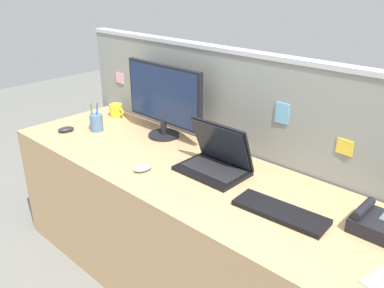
# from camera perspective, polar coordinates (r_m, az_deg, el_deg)

# --- Properties ---
(ground_plane) EXTENTS (10.00, 10.00, 0.00)m
(ground_plane) POSITION_cam_1_polar(r_m,az_deg,el_deg) (2.48, -0.84, -19.13)
(ground_plane) COLOR slate
(desk) EXTENTS (2.29, 0.70, 0.75)m
(desk) POSITION_cam_1_polar(r_m,az_deg,el_deg) (2.24, -0.89, -12.06)
(desk) COLOR tan
(desk) RESTS_ON ground_plane
(cubicle_divider) EXTENTS (2.45, 0.08, 1.30)m
(cubicle_divider) POSITION_cam_1_polar(r_m,az_deg,el_deg) (2.36, 5.68, -2.40)
(cubicle_divider) COLOR gray
(cubicle_divider) RESTS_ON ground_plane
(desktop_monitor) EXTENTS (0.59, 0.19, 0.44)m
(desktop_monitor) POSITION_cam_1_polar(r_m,az_deg,el_deg) (2.38, -4.05, 6.63)
(desktop_monitor) COLOR black
(desktop_monitor) RESTS_ON desk
(laptop) EXTENTS (0.34, 0.24, 0.26)m
(laptop) POSITION_cam_1_polar(r_m,az_deg,el_deg) (2.00, 3.47, -2.07)
(laptop) COLOR black
(laptop) RESTS_ON desk
(desk_phone) EXTENTS (0.19, 0.17, 0.09)m
(desk_phone) POSITION_cam_1_polar(r_m,az_deg,el_deg) (1.72, 24.90, -10.26)
(desk_phone) COLOR black
(desk_phone) RESTS_ON desk
(keyboard_main) EXTENTS (0.40, 0.16, 0.02)m
(keyboard_main) POSITION_cam_1_polar(r_m,az_deg,el_deg) (1.72, 12.44, -9.42)
(keyboard_main) COLOR black
(keyboard_main) RESTS_ON desk
(computer_mouse_right_hand) EXTENTS (0.09, 0.11, 0.03)m
(computer_mouse_right_hand) POSITION_cam_1_polar(r_m,az_deg,el_deg) (2.63, -17.48, 2.00)
(computer_mouse_right_hand) COLOR #232328
(computer_mouse_right_hand) RESTS_ON desk
(computer_mouse_left_hand) EXTENTS (0.08, 0.11, 0.03)m
(computer_mouse_left_hand) POSITION_cam_1_polar(r_m,az_deg,el_deg) (2.03, -7.00, -3.40)
(computer_mouse_left_hand) COLOR #9EA0A8
(computer_mouse_left_hand) RESTS_ON desk
(pen_cup) EXTENTS (0.08, 0.08, 0.18)m
(pen_cup) POSITION_cam_1_polar(r_m,az_deg,el_deg) (2.58, -13.44, 3.02)
(pen_cup) COLOR #4C7093
(pen_cup) RESTS_ON desk
(cell_phone_white_slab) EXTENTS (0.10, 0.16, 0.01)m
(cell_phone_white_slab) POSITION_cam_1_polar(r_m,az_deg,el_deg) (1.51, 25.47, -16.94)
(cell_phone_white_slab) COLOR silver
(cell_phone_white_slab) RESTS_ON desk
(coffee_mug) EXTENTS (0.12, 0.09, 0.09)m
(coffee_mug) POSITION_cam_1_polar(r_m,az_deg,el_deg) (2.82, -10.73, 4.73)
(coffee_mug) COLOR yellow
(coffee_mug) RESTS_ON desk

